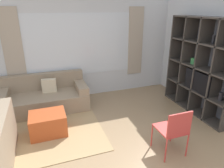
% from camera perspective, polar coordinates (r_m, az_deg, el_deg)
% --- Properties ---
extents(wall_back, '(6.42, 0.11, 2.70)m').
position_cam_1_polar(wall_back, '(5.46, -9.14, 10.06)').
color(wall_back, silver).
rests_on(wall_back, ground_plane).
extents(wall_right, '(0.07, 4.58, 2.70)m').
position_cam_1_polar(wall_right, '(5.18, 25.59, 7.62)').
color(wall_right, silver).
rests_on(wall_right, ground_plane).
extents(area_rug, '(2.76, 1.80, 0.01)m').
position_cam_1_polar(area_rug, '(4.32, -21.97, -13.92)').
color(area_rug, tan).
rests_on(area_rug, ground_plane).
extents(shelving_unit, '(0.40, 1.93, 2.19)m').
position_cam_1_polar(shelving_unit, '(5.02, 24.33, 4.32)').
color(shelving_unit, '#515660').
rests_on(shelving_unit, ground_plane).
extents(couch_main, '(2.03, 0.94, 0.82)m').
position_cam_1_polar(couch_main, '(5.20, -18.65, -3.71)').
color(couch_main, gray).
rests_on(couch_main, ground_plane).
extents(ottoman, '(0.69, 0.56, 0.44)m').
position_cam_1_polar(ottoman, '(4.22, -17.77, -10.75)').
color(ottoman, '#B74C23').
rests_on(ottoman, ground_plane).
extents(folding_chair, '(0.44, 0.46, 0.86)m').
position_cam_1_polar(folding_chair, '(3.50, 17.26, -12.02)').
color(folding_chair, '#CC3D38').
rests_on(folding_chair, ground_plane).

